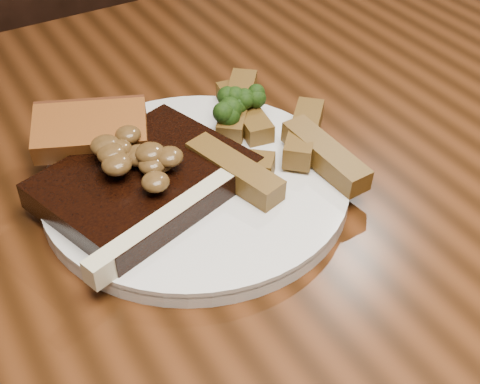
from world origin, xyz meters
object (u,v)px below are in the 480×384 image
at_px(dining_table, 256,291).
at_px(plate, 196,186).
at_px(chair_far, 27,112).
at_px(garlic_bread, 94,148).
at_px(steak, 145,182).
at_px(potato_wedges, 264,142).

bearing_deg(dining_table, plate, 117.06).
bearing_deg(chair_far, garlic_bread, 78.29).
height_order(chair_far, steak, chair_far).
bearing_deg(dining_table, garlic_bread, 124.85).
distance_m(dining_table, chair_far, 0.65).
bearing_deg(steak, chair_far, 70.77).
bearing_deg(steak, dining_table, -58.88).
distance_m(plate, steak, 0.05).
height_order(dining_table, steak, steak).
relative_size(dining_table, chair_far, 1.71).
height_order(steak, garlic_bread, steak).
distance_m(chair_far, steak, 0.63).
bearing_deg(potato_wedges, steak, 178.89).
relative_size(plate, potato_wedges, 2.17).
height_order(plate, potato_wedges, potato_wedges).
xyz_separation_m(steak, garlic_bread, (-0.02, 0.07, -0.00)).
distance_m(dining_table, garlic_bread, 0.20).
xyz_separation_m(dining_table, steak, (-0.07, 0.06, 0.12)).
distance_m(plate, garlic_bread, 0.10).
bearing_deg(plate, garlic_bread, 129.88).
relative_size(dining_table, plate, 6.01).
bearing_deg(steak, garlic_bread, 88.27).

